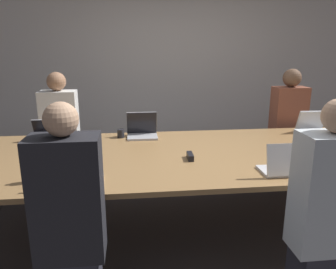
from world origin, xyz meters
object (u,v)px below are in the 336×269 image
(laptop_far_left, at_px, (49,134))
(person_far_left, at_px, (61,136))
(person_near_left, at_px, (70,222))
(laptop_near_left, at_px, (79,176))
(cup_far_midleft, at_px, (121,133))
(cup_near_midright, at_px, (310,164))
(cup_far_right, at_px, (335,128))
(bottle_near_midright, at_px, (313,155))
(person_near_midright, at_px, (326,216))
(person_far_right, at_px, (287,127))
(laptop_near_midright, at_px, (285,165))
(stapler, at_px, (190,156))
(laptop_far_right, at_px, (313,126))
(bottle_near_left, at_px, (41,167))
(laptop_far_midleft, at_px, (142,130))

(laptop_far_left, distance_m, person_far_left, 0.44)
(person_far_left, relative_size, person_near_left, 1.01)
(laptop_near_left, bearing_deg, cup_far_midleft, -101.89)
(laptop_far_left, xyz_separation_m, cup_near_midright, (2.21, -1.05, -0.02))
(cup_far_right, height_order, bottle_near_midright, bottle_near_midright)
(person_near_left, bearing_deg, person_near_midright, 176.14)
(cup_near_midright, bearing_deg, person_far_right, 69.66)
(laptop_far_left, xyz_separation_m, laptop_near_midright, (1.96, -1.13, 0.01))
(person_far_left, xyz_separation_m, person_near_midright, (1.97, -2.05, -0.01))
(person_far_left, bearing_deg, person_near_midright, -46.17)
(cup_far_midleft, relative_size, cup_near_midright, 0.94)
(person_far_left, distance_m, cup_near_midright, 2.63)
(person_near_left, bearing_deg, person_far_right, -139.14)
(laptop_near_left, relative_size, stapler, 2.08)
(person_near_midright, xyz_separation_m, bottle_near_midright, (0.24, 0.60, 0.18))
(laptop_far_right, relative_size, bottle_near_midright, 1.33)
(person_far_right, xyz_separation_m, laptop_near_left, (-2.31, -1.65, 0.13))
(person_far_right, height_order, stapler, person_far_right)
(laptop_far_right, relative_size, cup_far_right, 3.96)
(cup_far_midleft, xyz_separation_m, laptop_near_midright, (1.24, -1.17, 0.03))
(cup_far_midleft, distance_m, cup_near_midright, 1.84)
(laptop_far_left, height_order, person_far_right, person_far_right)
(laptop_far_left, height_order, person_near_midright, person_near_midright)
(laptop_far_right, height_order, laptop_near_left, same)
(laptop_far_left, height_order, bottle_near_left, bottle_near_left)
(person_near_midright, bearing_deg, person_far_right, -110.19)
(person_near_left, height_order, bottle_near_midright, person_near_left)
(person_near_midright, height_order, cup_near_midright, person_near_midright)
(person_near_left, bearing_deg, bottle_near_left, -60.62)
(laptop_far_right, distance_m, laptop_near_midright, 1.43)
(cup_far_right, bearing_deg, person_near_left, -149.79)
(laptop_far_right, distance_m, stapler, 1.67)
(bottle_near_left, distance_m, person_near_midright, 1.90)
(laptop_far_midleft, height_order, person_near_left, person_near_left)
(cup_far_midleft, distance_m, cup_far_right, 2.38)
(person_far_left, distance_m, laptop_near_left, 1.66)
(laptop_far_left, distance_m, laptop_far_right, 2.83)
(laptop_far_right, bearing_deg, cup_near_midright, -120.46)
(cup_near_midright, bearing_deg, person_far_left, 145.91)
(person_far_left, distance_m, laptop_near_midright, 2.49)
(bottle_near_left, bearing_deg, cup_far_midleft, 64.46)
(laptop_far_left, distance_m, person_far_right, 2.82)
(cup_far_midleft, bearing_deg, person_far_left, 151.03)
(person_far_left, xyz_separation_m, person_far_right, (2.75, 0.06, 0.01))
(person_far_left, xyz_separation_m, cup_far_midleft, (0.69, -0.38, 0.11))
(laptop_far_left, distance_m, laptop_near_left, 1.26)
(bottle_near_left, xyz_separation_m, laptop_near_midright, (1.77, -0.07, -0.04))
(laptop_far_right, distance_m, person_near_midright, 1.84)
(person_far_left, relative_size, laptop_near_left, 4.46)
(laptop_far_midleft, relative_size, stapler, 2.11)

